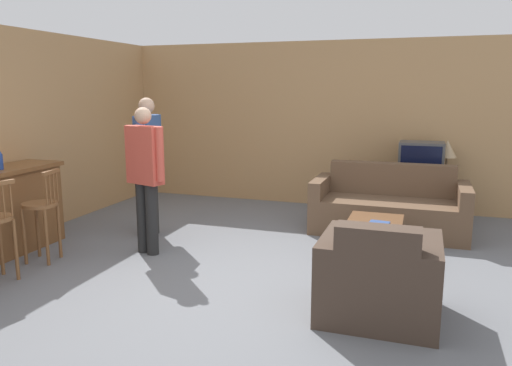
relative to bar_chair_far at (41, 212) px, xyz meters
name	(u,v)px	position (x,y,z in m)	size (l,w,h in m)	color
ground_plane	(240,288)	(2.30, -0.03, -0.55)	(24.00, 24.00, 0.00)	slate
wall_back	(321,125)	(2.30, 3.69, 0.75)	(9.40, 0.08, 2.60)	tan
wall_left	(52,131)	(-0.92, 1.33, 0.75)	(0.08, 8.72, 2.60)	tan
bar_chair_far	(41,212)	(0.00, 0.00, 0.00)	(0.43, 0.43, 1.01)	brown
couch_far	(389,208)	(3.49, 2.39, -0.24)	(1.96, 0.92, 0.87)	brown
armchair_near	(379,281)	(3.60, -0.24, -0.23)	(0.95, 0.87, 0.85)	#423328
coffee_table	(374,228)	(3.41, 1.23, -0.19)	(0.59, 0.88, 0.42)	brown
tv_unit	(419,197)	(3.85, 3.27, -0.24)	(0.99, 0.55, 0.61)	#2D2319
tv	(421,159)	(3.85, 3.27, 0.31)	(0.62, 0.44, 0.51)	#4C4C4C
book_on_table	(379,223)	(3.48, 1.13, -0.11)	(0.22, 0.17, 0.03)	navy
table_lamp	(447,150)	(4.20, 3.27, 0.46)	(0.26, 0.26, 0.54)	brown
person_by_window	(149,159)	(0.60, 1.25, 0.45)	(0.23, 0.58, 1.76)	black
person_by_counter	(145,172)	(0.94, 0.60, 0.39)	(0.55, 0.29, 1.67)	black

